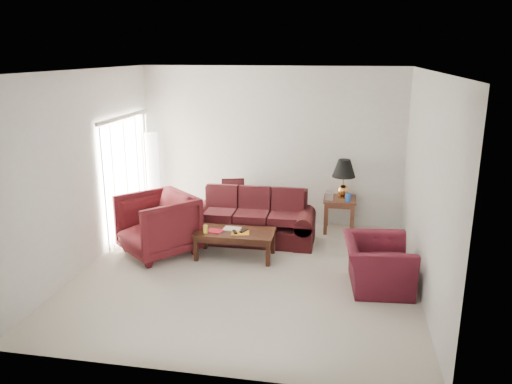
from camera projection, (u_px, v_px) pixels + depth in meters
floor at (246, 273)px, 7.58m from camera, size 5.00×5.00×0.00m
blinds at (128, 177)px, 8.93m from camera, size 0.10×2.00×2.16m
sofa at (253, 217)px, 8.78m from camera, size 2.23×1.11×0.88m
throw_pillow at (233, 190)px, 9.52m from camera, size 0.47×0.31×0.45m
end_table at (339, 214)px, 9.30m from camera, size 0.64×0.64×0.64m
table_lamp at (344, 179)px, 9.14m from camera, size 0.55×0.55×0.72m
clock at (329, 197)px, 9.06m from camera, size 0.14×0.08×0.13m
blue_canister at (348, 198)px, 8.97m from camera, size 0.11×0.11×0.15m
picture_frame at (330, 191)px, 9.44m from camera, size 0.16×0.17×0.05m
floor_lamp at (153, 176)px, 9.82m from camera, size 0.33×0.33×1.77m
armchair_left at (158, 225)px, 8.19m from camera, size 1.54×1.55×1.01m
armchair_right at (377, 264)px, 7.07m from camera, size 1.02×1.14×0.69m
coffee_table at (235, 244)px, 8.12m from camera, size 1.41×0.99×0.45m
magazine_red at (215, 231)px, 8.06m from camera, size 0.29×0.25×0.01m
magazine_white at (232, 229)px, 8.16m from camera, size 0.29×0.23×0.02m
magazine_orange at (240, 233)px, 7.97m from camera, size 0.32×0.26×0.02m
remote_a at (235, 232)px, 7.96m from camera, size 0.11×0.17×0.02m
remote_b at (244, 231)px, 8.01m from camera, size 0.12×0.19×0.02m
yellow_glass at (205, 229)px, 7.98m from camera, size 0.09×0.09×0.13m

